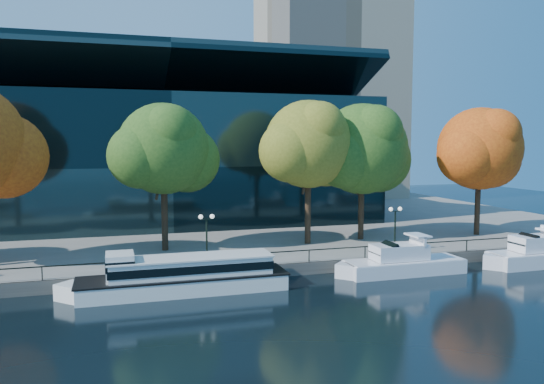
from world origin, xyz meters
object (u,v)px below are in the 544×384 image
object	(u,v)px
tour_boat	(179,274)
tree_5	(481,151)
lamp_2	(395,219)
tree_3	(310,146)
cruiser_far	(536,254)
tree_2	(165,151)
tree_4	(364,151)
cruiser_near	(400,262)
lamp_1	(207,228)

from	to	relation	value
tour_boat	tree_5	bearing A→B (deg)	15.86
tree_5	lamp_2	world-z (taller)	tree_5
tree_3	lamp_2	bearing A→B (deg)	-46.81
tour_boat	cruiser_far	world-z (taller)	cruiser_far
tree_5	cruiser_far	bearing A→B (deg)	-100.44
tree_2	lamp_2	world-z (taller)	tree_2
tree_4	tree_5	size ratio (longest dim) A/B	1.02
cruiser_far	lamp_2	size ratio (longest dim) A/B	2.56
cruiser_near	cruiser_far	world-z (taller)	cruiser_far
cruiser_far	tree_5	world-z (taller)	tree_5
lamp_2	tree_5	bearing A→B (deg)	23.16
tree_4	lamp_1	xyz separation A→B (m)	(-16.90, -6.78, -5.81)
cruiser_far	cruiser_near	bearing A→B (deg)	176.42
tree_5	lamp_2	xyz separation A→B (m)	(-13.07, -5.59, -5.82)
cruiser_near	tree_3	xyz separation A→B (m)	(-4.16, 9.54, 9.30)
tree_2	lamp_2	xyz separation A→B (m)	(19.06, -6.78, -5.92)
lamp_1	cruiser_near	bearing A→B (deg)	-13.03
tree_3	tree_4	size ratio (longest dim) A/B	1.01
tour_boat	tree_4	world-z (taller)	tree_4
cruiser_near	tree_5	size ratio (longest dim) A/B	0.83
cruiser_far	tree_4	bearing A→B (deg)	134.74
tour_boat	lamp_1	distance (m)	5.21
cruiser_near	lamp_1	xyz separation A→B (m)	(-15.09, 3.49, 2.99)
lamp_2	lamp_1	bearing A→B (deg)	180.00
tour_boat	tree_2	world-z (taller)	tree_2
cruiser_far	lamp_2	xyz separation A→B (m)	(-11.25, 4.29, 2.91)
cruiser_far	tree_5	size ratio (longest dim) A/B	0.78
tree_2	tree_4	size ratio (longest dim) A/B	0.97
tree_3	lamp_1	bearing A→B (deg)	-151.04
tour_boat	cruiser_near	distance (m)	17.74
cruiser_near	cruiser_far	xyz separation A→B (m)	(12.78, -0.80, 0.08)
tour_boat	tree_3	bearing A→B (deg)	35.39
tree_2	tree_3	distance (m)	13.40
tree_3	tree_5	xyz separation A→B (m)	(18.76, -0.46, -0.48)
cruiser_far	tree_4	size ratio (longest dim) A/B	0.77
tree_2	lamp_1	xyz separation A→B (m)	(2.44, -6.78, -5.92)
cruiser_far	tree_2	bearing A→B (deg)	159.94
tree_5	lamp_1	xyz separation A→B (m)	(-29.69, -5.59, -5.82)
tree_5	lamp_2	distance (m)	15.37
cruiser_far	lamp_2	bearing A→B (deg)	159.12
cruiser_far	tree_2	world-z (taller)	tree_2
tree_5	cruiser_near	bearing A→B (deg)	-148.11
lamp_2	tour_boat	bearing A→B (deg)	-169.42
tree_5	tree_2	bearing A→B (deg)	177.89
cruiser_far	tree_5	bearing A→B (deg)	79.56
cruiser_near	lamp_2	bearing A→B (deg)	66.41
tour_boat	cruiser_near	bearing A→B (deg)	0.34
lamp_1	tree_5	bearing A→B (deg)	10.67
tree_5	lamp_2	bearing A→B (deg)	-156.84
tree_3	lamp_1	distance (m)	14.00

